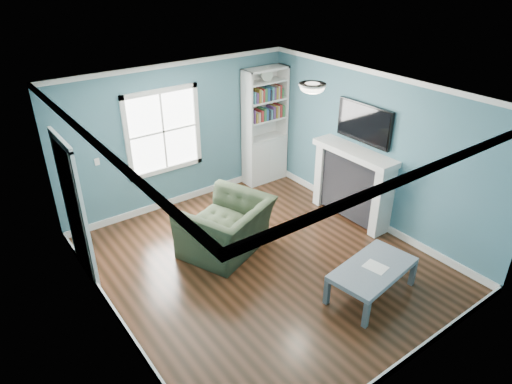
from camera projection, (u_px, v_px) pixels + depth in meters
floor at (263, 264)px, 6.94m from camera, size 5.00×5.00×0.00m
room_walls at (264, 170)px, 6.20m from camera, size 5.00×5.00×5.00m
trim at (264, 192)px, 6.36m from camera, size 4.50×5.00×2.60m
window at (163, 132)px, 7.87m from camera, size 1.40×0.06×1.50m
bookshelf at (265, 137)px, 9.07m from camera, size 0.90×0.35×2.31m
fireplace at (352, 185)px, 7.87m from camera, size 0.44×1.58×1.30m
tv at (364, 123)px, 7.43m from camera, size 0.06×1.10×0.65m
door at (74, 209)px, 6.27m from camera, size 0.12×0.98×2.17m
ceiling_fixture at (312, 87)px, 6.29m from camera, size 0.38×0.38×0.15m
light_switch at (97, 162)px, 7.36m from camera, size 0.08×0.01×0.12m
recliner at (226, 219)px, 7.00m from camera, size 1.52×1.27×1.13m
coffee_table at (373, 271)px, 6.16m from camera, size 1.33×0.85×0.45m
paper_sheet at (375, 267)px, 6.13m from camera, size 0.28×0.33×0.00m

